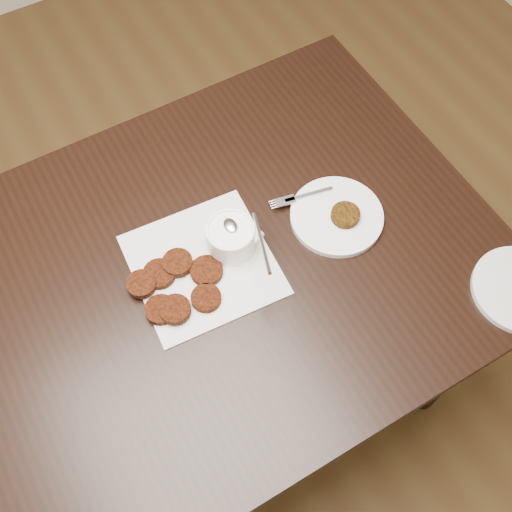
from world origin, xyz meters
The scene contains 6 objects.
floor centered at (0.00, 0.00, 0.00)m, with size 4.00×4.00×0.00m, color #543B1C.
table centered at (0.02, 0.08, 0.38)m, with size 1.30×0.84×0.75m, color black.
napkin centered at (0.10, 0.09, 0.75)m, with size 0.26×0.26×0.00m, color silver.
sauce_ramekin centered at (0.16, 0.09, 0.82)m, with size 0.12×0.12×0.13m, color white, non-canonical shape.
patty_cluster centered at (0.03, 0.07, 0.76)m, with size 0.20×0.20×0.02m, color #61220C, non-canonical shape.
plate_with_patty centered at (0.38, 0.05, 0.76)m, with size 0.19×0.19×0.03m, color white, non-canonical shape.
Camera 1 is at (-0.09, -0.44, 1.77)m, focal length 42.04 mm.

